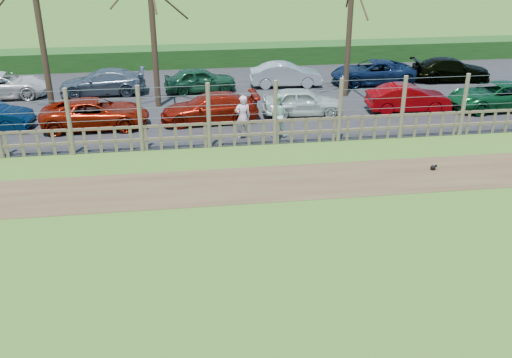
{
  "coord_description": "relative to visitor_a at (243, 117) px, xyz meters",
  "views": [
    {
      "loc": [
        -1.05,
        -12.18,
        7.83
      ],
      "look_at": [
        1.0,
        2.5,
        1.1
      ],
      "focal_mm": 40.0,
      "sensor_mm": 36.0,
      "label": 1
    }
  ],
  "objects": [
    {
      "name": "ground",
      "position": [
        -1.36,
        -8.75,
        -0.9
      ],
      "size": [
        120.0,
        120.0,
        0.0
      ],
      "primitive_type": "plane",
      "color": "#699D35",
      "rests_on": "ground"
    },
    {
      "name": "dirt_strip",
      "position": [
        -1.36,
        -4.25,
        -0.9
      ],
      "size": [
        34.0,
        2.8,
        0.01
      ],
      "primitive_type": "cube",
      "color": "brown",
      "rests_on": "ground"
    },
    {
      "name": "asphalt",
      "position": [
        -1.36,
        5.75,
        -0.88
      ],
      "size": [
        44.0,
        13.0,
        0.04
      ],
      "primitive_type": "cube",
      "color": "#232326",
      "rests_on": "ground"
    },
    {
      "name": "hedge",
      "position": [
        -1.36,
        12.75,
        -0.35
      ],
      "size": [
        46.0,
        2.0,
        1.1
      ],
      "primitive_type": "cube",
      "color": "#1E4716",
      "rests_on": "ground"
    },
    {
      "name": "fence",
      "position": [
        -1.36,
        -0.75,
        -0.1
      ],
      "size": [
        30.16,
        0.16,
        2.5
      ],
      "color": "brown",
      "rests_on": "ground"
    },
    {
      "name": "visitor_a",
      "position": [
        0.0,
        0.0,
        0.0
      ],
      "size": [
        0.68,
        0.49,
        1.72
      ],
      "primitive_type": "imported",
      "rotation": [
        0.0,
        0.0,
        3.27
      ],
      "color": "silver",
      "rests_on": "asphalt"
    },
    {
      "name": "visitor_b",
      "position": [
        1.35,
        0.05,
        0.0
      ],
      "size": [
        0.97,
        0.84,
        1.72
      ],
      "primitive_type": "imported",
      "rotation": [
        0.0,
        0.0,
        2.89
      ],
      "color": "silver",
      "rests_on": "asphalt"
    },
    {
      "name": "crow",
      "position": [
        6.13,
        -3.95,
        -0.81
      ],
      "size": [
        0.24,
        0.18,
        0.2
      ],
      "color": "black",
      "rests_on": "ground"
    },
    {
      "name": "car_2",
      "position": [
        -5.83,
        2.1,
        -0.26
      ],
      "size": [
        4.34,
        2.04,
        1.2
      ],
      "primitive_type": "imported",
      "rotation": [
        0.0,
        0.0,
        1.58
      ],
      "color": "#931706",
      "rests_on": "asphalt"
    },
    {
      "name": "car_3",
      "position": [
        -1.15,
        2.19,
        -0.26
      ],
      "size": [
        4.22,
        1.89,
        1.2
      ],
      "primitive_type": "imported",
      "rotation": [
        0.0,
        0.0,
        4.76
      ],
      "color": "#931508",
      "rests_on": "asphalt"
    },
    {
      "name": "car_4",
      "position": [
        2.93,
        2.57,
        -0.26
      ],
      "size": [
        3.61,
        1.65,
        1.2
      ],
      "primitive_type": "imported",
      "rotation": [
        0.0,
        0.0,
        1.5
      ],
      "color": "white",
      "rests_on": "asphalt"
    },
    {
      "name": "car_5",
      "position": [
        7.69,
        2.42,
        -0.26
      ],
      "size": [
        3.71,
        1.48,
        1.2
      ],
      "primitive_type": "imported",
      "rotation": [
        0.0,
        0.0,
        1.51
      ],
      "color": "#920207",
      "rests_on": "asphalt"
    },
    {
      "name": "car_6",
      "position": [
        11.76,
        2.22,
        -0.26
      ],
      "size": [
        4.38,
        2.13,
        1.2
      ],
      "primitive_type": "imported",
      "rotation": [
        0.0,
        0.0,
        4.75
      ],
      "color": "#0F5125",
      "rests_on": "asphalt"
    },
    {
      "name": "car_8",
      "position": [
        -10.77,
        7.25,
        -0.26
      ],
      "size": [
        4.43,
        2.24,
        1.2
      ],
      "primitive_type": "imported",
      "rotation": [
        0.0,
        0.0,
        1.63
      ],
      "color": "white",
      "rests_on": "asphalt"
    },
    {
      "name": "car_9",
      "position": [
        -6.06,
        7.16,
        -0.26
      ],
      "size": [
        4.15,
        1.71,
        1.2
      ],
      "primitive_type": "imported",
      "rotation": [
        0.0,
        0.0,
        4.7
      ],
      "color": "#515E6E",
      "rests_on": "asphalt"
    },
    {
      "name": "car_10",
      "position": [
        -1.32,
        6.94,
        -0.26
      ],
      "size": [
        3.67,
        1.84,
        1.2
      ],
      "primitive_type": "imported",
      "rotation": [
        0.0,
        0.0,
        1.69
      ],
      "color": "#1C4F2F",
      "rests_on": "asphalt"
    },
    {
      "name": "car_11",
      "position": [
        3.09,
        7.37,
        -0.26
      ],
      "size": [
        3.7,
        1.44,
        1.2
      ],
      "primitive_type": "imported",
      "rotation": [
        0.0,
        0.0,
        1.52
      ],
      "color": "silver",
      "rests_on": "asphalt"
    },
    {
      "name": "car_12",
      "position": [
        7.67,
        7.26,
        -0.26
      ],
      "size": [
        4.34,
        2.05,
        1.2
      ],
      "primitive_type": "imported",
      "rotation": [
        0.0,
        0.0,
        4.7
      ],
      "color": "#102142",
      "rests_on": "asphalt"
    },
    {
      "name": "car_13",
      "position": [
        11.98,
        7.25,
        -0.26
      ],
      "size": [
        4.25,
        1.98,
        1.2
      ],
      "primitive_type": "imported",
      "rotation": [
        0.0,
        0.0,
        1.5
      ],
      "color": "black",
      "rests_on": "asphalt"
    }
  ]
}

